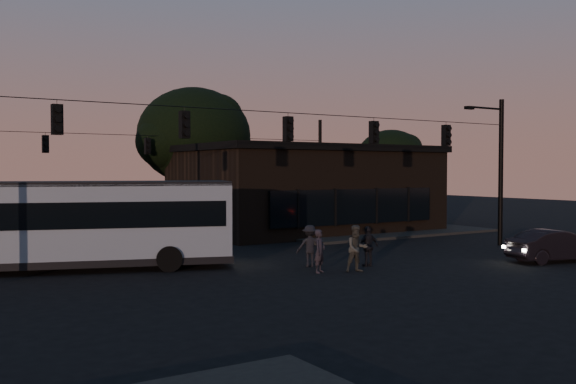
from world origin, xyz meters
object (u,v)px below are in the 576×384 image
bus (72,220)px  pedestrian_b (357,248)px  pedestrian_a (320,251)px  car (556,246)px  pedestrian_c (368,246)px  building (306,188)px  pedestrian_d (310,246)px

bus → pedestrian_b: 11.08m
bus → pedestrian_a: size_ratio=7.60×
pedestrian_b → car: bearing=0.1°
pedestrian_a → pedestrian_c: 2.60m
bus → car: size_ratio=3.01×
bus → pedestrian_c: bearing=-9.0°
car → pedestrian_a: size_ratio=2.52×
pedestrian_c → building: bearing=-114.3°
car → pedestrian_b: 9.10m
car → pedestrian_a: 10.53m
pedestrian_c → bus: bearing=-27.6°
bus → pedestrian_d: size_ratio=7.46×
bus → pedestrian_d: 9.38m
car → pedestrian_a: (-10.07, 3.07, 0.14)m
bus → building: bearing=45.6°
pedestrian_a → pedestrian_b: pedestrian_b is taller
bus → pedestrian_b: size_ratio=6.95×
bus → pedestrian_c: size_ratio=7.68×
bus → pedestrian_c: (10.32, -5.46, -1.12)m
pedestrian_a → pedestrian_b: (1.31, -0.60, 0.08)m
building → pedestrian_b: size_ratio=8.57×
building → car: bearing=-86.3°
pedestrian_b → pedestrian_c: 1.55m
building → pedestrian_a: size_ratio=9.38×
building → pedestrian_b: bearing=-117.4°
pedestrian_b → pedestrian_c: (1.28, 0.86, -0.08)m
pedestrian_d → building: bearing=-97.8°
bus → pedestrian_a: (7.73, -5.72, -1.11)m
pedestrian_d → pedestrian_c: bearing=175.0°
building → pedestrian_a: building is taller
bus → pedestrian_d: bearing=-8.3°
car → pedestrian_d: (-9.51, 4.54, 0.15)m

